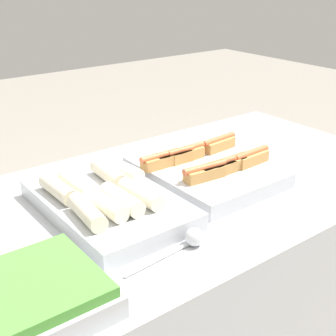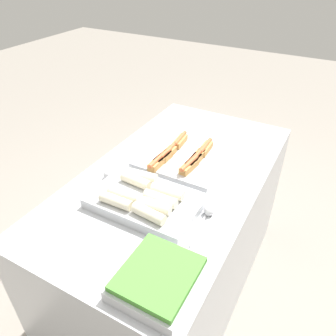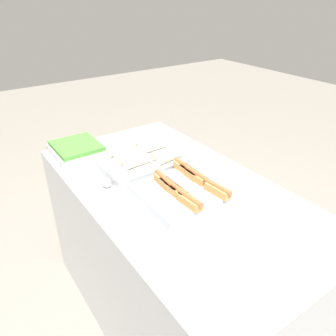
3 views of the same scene
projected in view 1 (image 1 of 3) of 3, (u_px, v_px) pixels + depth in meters
counter at (183, 303)px, 1.66m from camera, size 1.59×0.86×0.93m
tray_hotdogs at (205, 169)px, 1.51m from camera, size 0.40×0.44×0.10m
tray_wraps at (107, 201)px, 1.31m from camera, size 0.31×0.49×0.10m
tray_side_front at (29, 298)px, 0.93m from camera, size 0.30×0.27×0.07m
serving_spoon_near at (189, 240)px, 1.15m from camera, size 0.24×0.05×0.05m
serving_spoon_far at (82, 169)px, 1.55m from camera, size 0.24×0.05×0.05m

